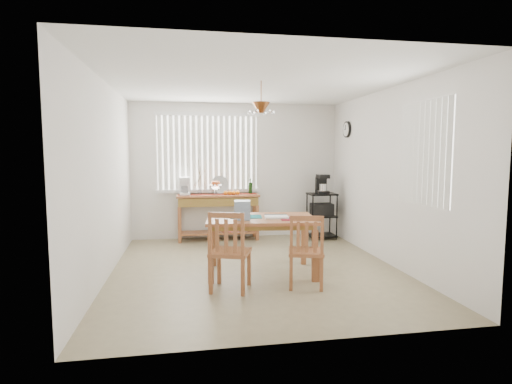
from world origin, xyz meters
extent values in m
cube|color=gray|center=(0.00, 0.00, -0.01)|extent=(4.00, 4.50, 0.01)
cube|color=white|center=(0.00, 2.30, 1.30)|extent=(4.00, 0.10, 2.60)
cube|color=white|center=(0.00, -2.30, 1.30)|extent=(4.00, 0.10, 2.60)
cube|color=white|center=(-2.05, 0.00, 1.30)|extent=(0.10, 4.50, 2.60)
cube|color=white|center=(2.05, 0.00, 1.30)|extent=(0.10, 4.50, 2.60)
cube|color=white|center=(0.00, 0.00, 2.65)|extent=(4.00, 4.50, 0.10)
cube|color=white|center=(-0.55, 2.25, 1.65)|extent=(1.90, 0.01, 1.40)
cube|color=white|center=(-1.45, 2.23, 1.65)|extent=(0.07, 0.03, 1.40)
cube|color=white|center=(-1.34, 2.23, 1.65)|extent=(0.07, 0.03, 1.40)
cube|color=white|center=(-1.24, 2.23, 1.65)|extent=(0.07, 0.03, 1.40)
cube|color=white|center=(-1.13, 2.23, 1.65)|extent=(0.07, 0.03, 1.40)
cube|color=white|center=(-1.03, 2.23, 1.65)|extent=(0.07, 0.03, 1.40)
cube|color=white|center=(-0.92, 2.23, 1.65)|extent=(0.07, 0.03, 1.40)
cube|color=white|center=(-0.81, 2.23, 1.65)|extent=(0.07, 0.03, 1.40)
cube|color=white|center=(-0.71, 2.23, 1.65)|extent=(0.07, 0.03, 1.40)
cube|color=white|center=(-0.60, 2.23, 1.65)|extent=(0.07, 0.03, 1.40)
cube|color=white|center=(-0.50, 2.23, 1.65)|extent=(0.07, 0.03, 1.40)
cube|color=white|center=(-0.39, 2.23, 1.65)|extent=(0.07, 0.03, 1.40)
cube|color=white|center=(-0.29, 2.23, 1.65)|extent=(0.07, 0.03, 1.40)
cube|color=white|center=(-0.18, 2.23, 1.65)|extent=(0.07, 0.03, 1.40)
cube|color=white|center=(-0.08, 2.23, 1.65)|extent=(0.07, 0.03, 1.40)
cube|color=white|center=(0.03, 2.23, 1.65)|extent=(0.07, 0.03, 1.40)
cube|color=white|center=(0.14, 2.23, 1.65)|extent=(0.07, 0.03, 1.40)
cube|color=white|center=(0.24, 2.23, 1.65)|extent=(0.07, 0.03, 1.40)
cube|color=white|center=(0.35, 2.23, 1.65)|extent=(0.07, 0.03, 1.40)
cube|color=white|center=(-0.55, 2.22, 0.92)|extent=(1.98, 0.06, 0.06)
cube|color=white|center=(-0.55, 2.22, 2.38)|extent=(1.98, 0.06, 0.06)
cube|color=white|center=(2.00, -0.90, 1.65)|extent=(0.01, 1.10, 1.30)
cube|color=white|center=(1.99, -1.40, 1.65)|extent=(0.03, 0.07, 1.30)
cube|color=white|center=(1.99, -1.29, 1.65)|extent=(0.03, 0.07, 1.30)
cube|color=white|center=(1.99, -1.18, 1.65)|extent=(0.03, 0.07, 1.30)
cube|color=white|center=(1.99, -1.07, 1.65)|extent=(0.03, 0.07, 1.30)
cube|color=white|center=(1.99, -0.96, 1.65)|extent=(0.03, 0.07, 1.30)
cube|color=white|center=(1.99, -0.85, 1.65)|extent=(0.03, 0.07, 1.30)
cube|color=white|center=(1.99, -0.74, 1.65)|extent=(0.03, 0.07, 1.30)
cube|color=white|center=(1.99, -0.63, 1.65)|extent=(0.03, 0.07, 1.30)
cube|color=white|center=(1.99, -0.52, 1.65)|extent=(0.03, 0.07, 1.30)
cube|color=white|center=(1.99, -0.41, 1.65)|extent=(0.03, 0.07, 1.30)
cylinder|color=black|center=(1.98, 1.55, 2.08)|extent=(0.04, 0.30, 0.30)
cylinder|color=white|center=(1.95, 1.55, 2.08)|extent=(0.01, 0.25, 0.25)
cylinder|color=brown|center=(0.04, -0.20, 2.43)|extent=(0.01, 0.01, 0.34)
cone|color=brown|center=(0.04, -0.20, 2.25)|extent=(0.24, 0.24, 0.14)
sphere|color=white|center=(0.20, -0.20, 2.19)|extent=(0.05, 0.05, 0.05)
sphere|color=white|center=(0.12, -0.06, 2.19)|extent=(0.05, 0.05, 0.05)
sphere|color=white|center=(-0.04, -0.06, 2.19)|extent=(0.05, 0.05, 0.05)
sphere|color=white|center=(-0.12, -0.20, 2.19)|extent=(0.05, 0.05, 0.05)
sphere|color=white|center=(-0.04, -0.34, 2.19)|extent=(0.05, 0.05, 0.05)
sphere|color=white|center=(0.12, -0.34, 2.19)|extent=(0.05, 0.05, 0.05)
cube|color=#A56138|center=(-0.38, 2.01, 0.85)|extent=(1.54, 0.43, 0.04)
cube|color=olive|center=(-0.38, 2.01, 0.74)|extent=(1.48, 0.39, 0.15)
cube|color=#A56138|center=(-1.10, 1.84, 0.33)|extent=(0.06, 0.06, 0.66)
cube|color=#A56138|center=(0.35, 1.84, 0.33)|extent=(0.06, 0.06, 0.66)
cube|color=#A56138|center=(-1.10, 2.18, 0.33)|extent=(0.06, 0.06, 0.66)
cube|color=#A56138|center=(0.35, 2.18, 0.33)|extent=(0.06, 0.06, 0.66)
cube|color=#A56138|center=(-0.38, 2.01, 0.14)|extent=(1.43, 0.38, 0.03)
cube|color=red|center=(-0.14, 2.01, 0.21)|extent=(0.29, 0.21, 0.10)
cube|color=maroon|center=(-0.38, 2.01, 0.87)|extent=(1.46, 0.24, 0.01)
cube|color=white|center=(-0.99, 2.01, 0.89)|extent=(0.19, 0.23, 0.05)
cube|color=white|center=(-0.99, 2.09, 1.01)|extent=(0.19, 0.08, 0.29)
cube|color=white|center=(-0.99, 1.99, 1.17)|extent=(0.19, 0.21, 0.07)
cylinder|color=white|center=(-0.99, 1.98, 0.98)|extent=(0.13, 0.13, 0.13)
cylinder|color=white|center=(-0.42, 1.99, 0.92)|extent=(0.05, 0.05, 0.10)
cone|color=white|center=(-0.42, 1.99, 1.01)|extent=(0.25, 0.25, 0.09)
sphere|color=#B31C17|center=(-0.38, 1.99, 1.09)|extent=(0.08, 0.08, 0.08)
sphere|color=#B31C17|center=(-0.41, 2.04, 1.09)|extent=(0.08, 0.08, 0.08)
sphere|color=#B31C17|center=(-0.46, 2.02, 1.09)|extent=(0.08, 0.08, 0.08)
sphere|color=#B31C17|center=(-0.46, 1.97, 1.09)|extent=(0.08, 0.08, 0.08)
sphere|color=#B31C17|center=(-0.41, 1.95, 1.09)|extent=(0.08, 0.08, 0.08)
sphere|color=orange|center=(-0.24, 1.94, 0.91)|extent=(0.08, 0.08, 0.08)
sphere|color=orange|center=(-0.16, 1.94, 0.91)|extent=(0.08, 0.08, 0.08)
sphere|color=orange|center=(-0.09, 1.94, 0.91)|extent=(0.08, 0.08, 0.08)
sphere|color=orange|center=(-0.01, 1.94, 0.91)|extent=(0.08, 0.08, 0.08)
cylinder|color=silver|center=(-0.33, 2.19, 1.04)|extent=(0.35, 0.09, 0.34)
cylinder|color=white|center=(-0.71, 2.06, 0.93)|extent=(0.08, 0.08, 0.13)
cylinder|color=#4C3823|center=(-0.71, 2.06, 1.22)|extent=(0.08, 0.04, 0.43)
cylinder|color=#4C3823|center=(-0.71, 2.06, 1.24)|extent=(0.13, 0.06, 0.47)
cylinder|color=#4C3823|center=(-0.71, 2.06, 1.19)|extent=(0.17, 0.07, 0.35)
cylinder|color=#4C3823|center=(-0.71, 2.06, 1.27)|extent=(0.05, 0.03, 0.53)
cylinder|color=#4C3823|center=(-0.71, 2.06, 1.18)|extent=(0.21, 0.10, 0.30)
cylinder|color=black|center=(0.25, 2.06, 0.98)|extent=(0.07, 0.07, 0.22)
cylinder|color=black|center=(0.25, 2.06, 1.13)|extent=(0.03, 0.03, 0.08)
cylinder|color=black|center=(1.36, 1.61, 0.44)|extent=(0.02, 0.02, 0.88)
cylinder|color=black|center=(1.84, 1.61, 0.44)|extent=(0.02, 0.02, 0.88)
cylinder|color=black|center=(1.36, 1.98, 0.44)|extent=(0.02, 0.02, 0.88)
cylinder|color=black|center=(1.84, 1.98, 0.44)|extent=(0.02, 0.02, 0.88)
cube|color=black|center=(1.60, 1.80, 0.86)|extent=(0.52, 0.41, 0.03)
cube|color=black|center=(1.60, 1.80, 0.44)|extent=(0.52, 0.41, 0.03)
cube|color=black|center=(1.60, 1.80, 0.06)|extent=(0.52, 0.41, 0.03)
cube|color=black|center=(1.60, 1.80, 0.57)|extent=(0.39, 0.31, 0.23)
cube|color=black|center=(1.60, 1.78, 0.91)|extent=(0.21, 0.25, 0.05)
cube|color=black|center=(1.60, 1.86, 1.03)|extent=(0.21, 0.08, 0.31)
cube|color=black|center=(1.60, 1.78, 1.21)|extent=(0.21, 0.23, 0.07)
cylinder|color=silver|center=(1.60, 1.77, 1.00)|extent=(0.13, 0.13, 0.13)
cube|color=#A56138|center=(0.04, -0.20, 0.76)|extent=(1.55, 1.09, 0.04)
cube|color=olive|center=(0.04, -0.20, 0.70)|extent=(1.43, 0.97, 0.06)
cube|color=#A56138|center=(-0.66, -0.53, 0.34)|extent=(0.08, 0.08, 0.67)
cube|color=#A56138|center=(0.65, -0.68, 0.34)|extent=(0.08, 0.08, 0.67)
cube|color=#A56138|center=(-0.57, 0.27, 0.34)|extent=(0.08, 0.08, 0.67)
cube|color=#A56138|center=(0.74, 0.12, 0.34)|extent=(0.08, 0.08, 0.67)
cube|color=#16767F|center=(-0.16, -0.13, 0.78)|extent=(0.47, 0.36, 0.01)
cube|color=maroon|center=(0.49, -0.41, 0.78)|extent=(0.47, 0.36, 0.01)
cube|color=white|center=(0.24, -0.28, 0.79)|extent=(0.34, 0.28, 0.03)
cube|color=black|center=(0.25, -0.14, 0.79)|extent=(0.31, 0.07, 0.03)
cube|color=#809BBA|center=(-0.24, -0.33, 0.90)|extent=(0.23, 0.23, 0.25)
cube|color=#A56138|center=(-0.44, -0.79, 0.46)|extent=(0.57, 0.57, 0.04)
cube|color=#A56138|center=(-0.20, -0.68, 0.22)|extent=(0.05, 0.05, 0.44)
cube|color=#A56138|center=(-0.56, -0.55, 0.22)|extent=(0.05, 0.05, 0.44)
cube|color=#A56138|center=(-0.33, -1.04, 0.22)|extent=(0.05, 0.05, 0.44)
cube|color=#A56138|center=(-0.69, -0.91, 0.22)|extent=(0.05, 0.05, 0.44)
cube|color=#A56138|center=(-0.33, -1.05, 0.73)|extent=(0.05, 0.05, 0.49)
cube|color=#A56138|center=(-0.69, -0.92, 0.73)|extent=(0.05, 0.05, 0.49)
cube|color=#A56138|center=(-0.51, -0.99, 0.94)|extent=(0.39, 0.16, 0.06)
cube|color=#A56138|center=(-0.41, -1.02, 0.70)|extent=(0.05, 0.03, 0.39)
cube|color=#A56138|center=(-0.51, -0.99, 0.70)|extent=(0.05, 0.03, 0.39)
cube|color=#A56138|center=(-0.61, -0.95, 0.70)|extent=(0.05, 0.03, 0.39)
cube|color=#A56138|center=(0.49, -0.83, 0.43)|extent=(0.52, 0.52, 0.04)
cube|color=#A56138|center=(0.71, -0.70, 0.21)|extent=(0.05, 0.05, 0.41)
cube|color=#A56138|center=(0.36, -0.60, 0.21)|extent=(0.05, 0.05, 0.41)
cube|color=#A56138|center=(0.62, -1.05, 0.21)|extent=(0.05, 0.05, 0.41)
cube|color=#A56138|center=(0.27, -0.95, 0.21)|extent=(0.05, 0.05, 0.41)
cube|color=#A56138|center=(0.62, -1.06, 0.68)|extent=(0.04, 0.04, 0.46)
cube|color=#A56138|center=(0.27, -0.96, 0.68)|extent=(0.04, 0.04, 0.46)
cube|color=#A56138|center=(0.44, -1.01, 0.88)|extent=(0.38, 0.13, 0.06)
cube|color=#A56138|center=(0.54, -1.04, 0.66)|extent=(0.04, 0.03, 0.37)
cube|color=#A56138|center=(0.44, -1.01, 0.66)|extent=(0.04, 0.03, 0.37)
cube|color=#A56138|center=(0.34, -0.98, 0.66)|extent=(0.04, 0.03, 0.37)
camera|label=1|loc=(-0.94, -5.49, 1.66)|focal=28.00mm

